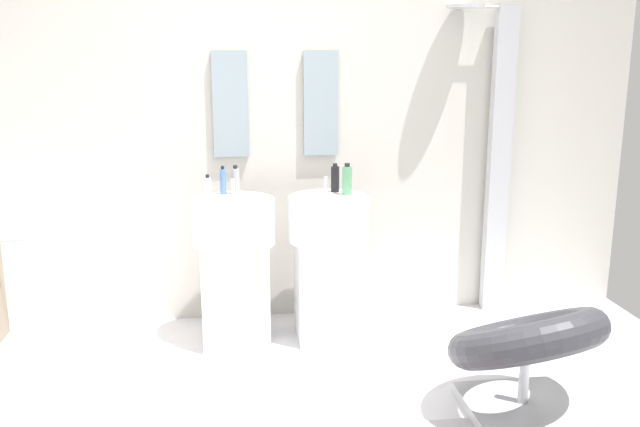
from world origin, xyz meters
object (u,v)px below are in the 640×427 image
(lounge_chair, at_px, (526,348))
(soap_bottle_blue, at_px, (223,181))
(pedestal_sink_left, at_px, (235,264))
(soap_bottle_grey, at_px, (236,181))
(soap_bottle_black, at_px, (335,179))
(pedestal_sink_right, at_px, (329,261))
(shower_column, at_px, (497,155))
(soap_bottle_white, at_px, (208,189))
(soap_bottle_green, at_px, (347,180))

(lounge_chair, xyz_separation_m, soap_bottle_blue, (-1.45, 1.24, 0.63))
(pedestal_sink_left, distance_m, soap_bottle_grey, 0.51)
(lounge_chair, height_order, soap_bottle_black, soap_bottle_black)
(soap_bottle_black, bearing_deg, pedestal_sink_right, -113.02)
(shower_column, distance_m, soap_bottle_grey, 1.75)
(pedestal_sink_left, height_order, soap_bottle_grey, soap_bottle_grey)
(soap_bottle_black, bearing_deg, soap_bottle_white, -166.52)
(soap_bottle_white, relative_size, soap_bottle_grey, 0.90)
(soap_bottle_white, height_order, soap_bottle_black, soap_bottle_black)
(shower_column, bearing_deg, soap_bottle_grey, -174.41)
(pedestal_sink_left, bearing_deg, soap_bottle_grey, 82.96)
(soap_bottle_black, bearing_deg, lounge_chair, -58.14)
(lounge_chair, relative_size, soap_bottle_green, 5.22)
(lounge_chair, height_order, soap_bottle_grey, soap_bottle_grey)
(soap_bottle_black, bearing_deg, soap_bottle_grey, 178.21)
(soap_bottle_grey, xyz_separation_m, soap_bottle_green, (0.68, -0.12, 0.01))
(pedestal_sink_left, bearing_deg, soap_bottle_green, 3.29)
(pedestal_sink_left, distance_m, lounge_chair, 1.77)
(soap_bottle_grey, bearing_deg, lounge_chair, -42.05)
(lounge_chair, xyz_separation_m, soap_bottle_grey, (-1.38, 1.24, 0.63))
(pedestal_sink_right, relative_size, soap_bottle_blue, 5.68)
(soap_bottle_green, bearing_deg, soap_bottle_white, -174.01)
(soap_bottle_white, distance_m, soap_bottle_green, 0.84)
(soap_bottle_blue, bearing_deg, soap_bottle_black, -1.49)
(soap_bottle_green, height_order, soap_bottle_blue, soap_bottle_green)
(shower_column, relative_size, soap_bottle_grey, 11.49)
(pedestal_sink_left, height_order, pedestal_sink_right, same)
(soap_bottle_blue, bearing_deg, pedestal_sink_right, -13.89)
(pedestal_sink_left, xyz_separation_m, lounge_chair, (1.40, -1.08, -0.14))
(shower_column, bearing_deg, soap_bottle_green, -164.84)
(soap_bottle_black, height_order, soap_bottle_green, soap_bottle_green)
(soap_bottle_white, bearing_deg, soap_bottle_blue, 67.10)
(soap_bottle_black, height_order, soap_bottle_blue, soap_bottle_black)
(lounge_chair, distance_m, soap_bottle_white, 1.96)
(soap_bottle_white, xyz_separation_m, soap_bottle_black, (0.78, 0.19, 0.01))
(soap_bottle_grey, relative_size, soap_bottle_blue, 1.01)
(soap_bottle_white, xyz_separation_m, soap_bottle_blue, (0.09, 0.21, 0.01))
(pedestal_sink_left, relative_size, soap_bottle_white, 6.20)
(pedestal_sink_left, relative_size, soap_bottle_green, 5.11)
(soap_bottle_green, bearing_deg, shower_column, 15.16)
(pedestal_sink_right, bearing_deg, shower_column, 15.52)
(pedestal_sink_right, height_order, soap_bottle_grey, soap_bottle_grey)
(soap_bottle_black, xyz_separation_m, soap_bottle_blue, (-0.69, 0.02, -0.00))
(pedestal_sink_left, height_order, lounge_chair, pedestal_sink_left)
(soap_bottle_grey, bearing_deg, soap_bottle_green, -9.93)
(shower_column, relative_size, soap_bottle_black, 11.37)
(soap_bottle_green, bearing_deg, pedestal_sink_right, -161.29)
(soap_bottle_white, bearing_deg, pedestal_sink_left, 18.46)
(soap_bottle_green, bearing_deg, soap_bottle_grey, 170.07)
(shower_column, xyz_separation_m, soap_bottle_grey, (-1.74, -0.17, -0.10))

